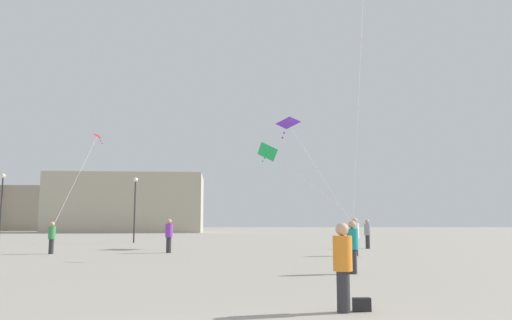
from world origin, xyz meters
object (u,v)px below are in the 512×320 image
at_px(person_in_grey, 367,233).
at_px(person_in_green, 52,236).
at_px(person_in_teal, 353,245).
at_px(handbag_beside_flyer, 362,305).
at_px(building_right_hall, 129,204).
at_px(person_in_white, 355,235).
at_px(person_in_purple, 169,234).
at_px(lamppost_east, 135,199).
at_px(building_centre_hall, 59,209).
at_px(kite_emerald_delta, 269,153).
at_px(person_in_orange, 343,263).
at_px(kite_violet_delta, 289,126).
at_px(kite_crimson_diamond, 97,137).
at_px(lamppost_west, 2,197).

xyz_separation_m(person_in_grey, person_in_green, (-17.34, -4.50, -0.08)).
relative_size(person_in_grey, person_in_teal, 1.07).
relative_size(person_in_green, handbag_beside_flyer, 5.08).
bearing_deg(building_right_hall, person_in_white, -66.88).
xyz_separation_m(person_in_green, person_in_purple, (5.83, 0.75, 0.08)).
relative_size(person_in_grey, person_in_green, 1.09).
relative_size(person_in_grey, lamppost_east, 0.34).
bearing_deg(handbag_beside_flyer, person_in_white, 77.48).
height_order(person_in_white, person_in_teal, person_in_white).
xyz_separation_m(person_in_grey, building_centre_hall, (-44.02, 68.12, 3.25)).
relative_size(person_in_grey, kite_emerald_delta, 0.26).
relative_size(person_in_orange, person_in_green, 0.98).
xyz_separation_m(kite_emerald_delta, building_centre_hall, (-38.07, 66.80, -1.85)).
bearing_deg(person_in_green, person_in_grey, 163.72).
xyz_separation_m(building_centre_hall, handbag_beside_flyer, (38.58, -88.97, -4.10)).
bearing_deg(kite_violet_delta, kite_crimson_diamond, 127.28).
height_order(person_in_purple, kite_emerald_delta, kite_emerald_delta).
bearing_deg(person_in_green, kite_violet_delta, 134.13).
bearing_deg(person_in_green, person_in_teal, 112.16).
distance_m(person_in_grey, person_in_teal, 15.03).
distance_m(person_in_teal, kite_emerald_delta, 16.69).
height_order(person_in_white, handbag_beside_flyer, person_in_white).
distance_m(kite_violet_delta, lamppost_west, 28.20).
bearing_deg(person_in_white, person_in_teal, -99.17).
height_order(person_in_teal, lamppost_east, lamppost_east).
bearing_deg(person_in_white, kite_crimson_diamond, 139.46).
bearing_deg(handbag_beside_flyer, kite_violet_delta, 90.18).
height_order(person_in_green, kite_crimson_diamond, kite_crimson_diamond).
relative_size(person_in_orange, person_in_grey, 0.90).
distance_m(person_in_orange, kite_crimson_diamond, 36.29).
bearing_deg(person_in_purple, building_right_hall, -130.34).
distance_m(kite_emerald_delta, lamppost_east, 13.09).
relative_size(person_in_grey, kite_violet_delta, 0.34).
distance_m(person_in_white, kite_emerald_delta, 9.87).
xyz_separation_m(person_in_teal, kite_crimson_diamond, (-15.91, 25.91, 7.89)).
xyz_separation_m(person_in_orange, person_in_white, (3.59, 14.68, 0.12)).
bearing_deg(lamppost_east, lamppost_west, 174.09).
xyz_separation_m(building_centre_hall, lamppost_east, (27.85, -59.06, -0.79)).
height_order(person_in_white, kite_crimson_diamond, kite_crimson_diamond).
xyz_separation_m(person_in_orange, person_in_teal, (1.64, 6.50, 0.03)).
bearing_deg(person_in_orange, lamppost_east, 159.94).
xyz_separation_m(person_in_orange, kite_violet_delta, (0.31, 13.26, 5.17)).
height_order(kite_violet_delta, lamppost_east, kite_violet_delta).
relative_size(person_in_green, person_in_teal, 0.99).
distance_m(person_in_grey, building_centre_hall, 81.17).
distance_m(person_in_green, person_in_white, 15.24).
distance_m(person_in_purple, building_centre_hall, 78.95).
bearing_deg(person_in_white, person_in_grey, 74.88).
height_order(person_in_purple, building_centre_hall, building_centre_hall).
bearing_deg(person_in_white, building_right_hall, 117.37).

